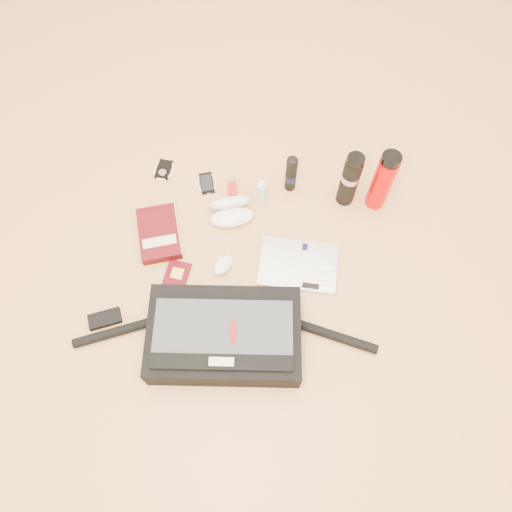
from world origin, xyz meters
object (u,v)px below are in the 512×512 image
messenger_bag (224,336)px  laptop (299,265)px  thermos_black (350,179)px  book (159,234)px  thermos_red (383,181)px

messenger_bag → laptop: 0.39m
messenger_bag → thermos_black: bearing=52.8°
book → thermos_black: size_ratio=1.00×
book → messenger_bag: bearing=-69.6°
laptop → thermos_black: 0.37m
laptop → thermos_red: thermos_red is taller
thermos_black → thermos_red: size_ratio=0.91×
book → thermos_red: 0.86m
laptop → book: 0.54m
thermos_black → thermos_red: bearing=4.5°
book → thermos_red: size_ratio=0.91×
laptop → thermos_black: bearing=64.7°
laptop → book: bearing=174.2°
laptop → thermos_red: 0.44m
book → thermos_black: thermos_black is taller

